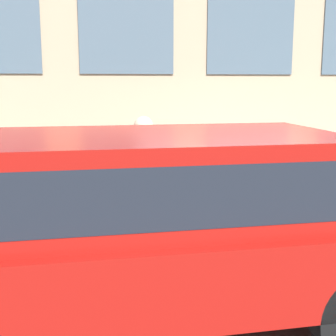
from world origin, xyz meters
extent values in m
plane|color=#514F4C|center=(0.00, 0.00, 0.00)|extent=(80.00, 80.00, 0.00)
cube|color=#A8A093|center=(1.43, 0.00, 0.08)|extent=(2.85, 60.00, 0.16)
cube|color=#4C6070|center=(2.83, -1.13, 3.43)|extent=(0.03, 1.64, 2.08)
cube|color=#4C6070|center=(2.83, 1.13, 3.43)|extent=(0.03, 1.64, 2.08)
cylinder|color=gray|center=(0.62, 0.50, 0.18)|extent=(0.30, 0.30, 0.04)
cylinder|color=gray|center=(0.62, 0.50, 0.48)|extent=(0.22, 0.22, 0.64)
sphere|color=slate|center=(0.62, 0.50, 0.80)|extent=(0.23, 0.23, 0.23)
cylinder|color=black|center=(0.62, 0.50, 0.87)|extent=(0.08, 0.08, 0.09)
cylinder|color=gray|center=(0.62, 0.34, 0.55)|extent=(0.09, 0.10, 0.09)
cylinder|color=gray|center=(0.62, 0.66, 0.55)|extent=(0.09, 0.10, 0.09)
cylinder|color=#998466|center=(0.71, 1.15, 0.55)|extent=(0.11, 0.11, 0.79)
cylinder|color=#998466|center=(0.88, 1.15, 0.55)|extent=(0.11, 0.11, 0.79)
cube|color=#268C4C|center=(0.80, 1.15, 1.24)|extent=(0.21, 0.15, 0.59)
cylinder|color=#268C4C|center=(0.64, 1.15, 1.25)|extent=(0.09, 0.09, 0.56)
cylinder|color=#268C4C|center=(0.95, 1.15, 1.25)|extent=(0.09, 0.09, 0.56)
sphere|color=beige|center=(0.80, 1.15, 1.66)|extent=(0.26, 0.26, 0.26)
cylinder|color=black|center=(-0.52, -0.16, 0.40)|extent=(0.24, 0.81, 0.81)
cube|color=#A5140F|center=(-1.42, 1.42, 0.73)|extent=(2.05, 5.09, 0.66)
cube|color=#A5140F|center=(-1.42, 1.29, 1.43)|extent=(1.81, 3.15, 0.74)
cube|color=#1E232D|center=(-1.42, 1.29, 1.43)|extent=(1.82, 2.90, 0.47)
camera|label=1|loc=(-5.48, 2.04, 2.25)|focal=50.00mm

